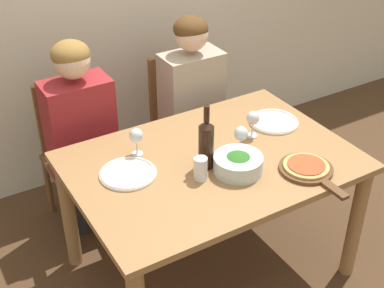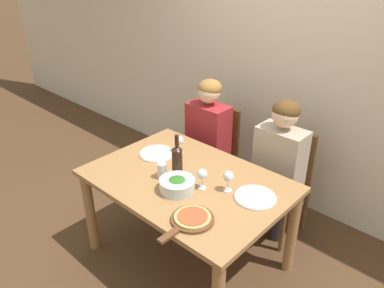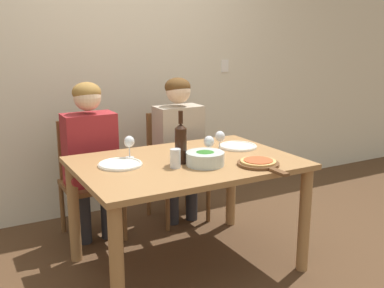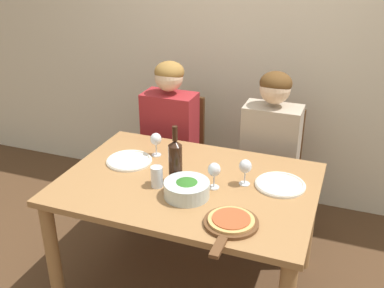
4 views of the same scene
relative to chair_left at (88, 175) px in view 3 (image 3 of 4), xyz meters
name	(u,v)px [view 3 (image 3 of 4)]	position (x,y,z in m)	size (l,w,h in m)	color
ground_plane	(187,264)	(0.43, -0.83, -0.48)	(40.00, 40.00, 0.00)	#4C331E
back_wall	(116,58)	(0.43, 0.45, 0.87)	(10.00, 0.06, 2.70)	beige
dining_table	(187,177)	(0.43, -0.83, 0.15)	(1.41, 0.99, 0.75)	#9E7042
chair_left	(88,175)	(0.00, 0.00, 0.00)	(0.42, 0.42, 0.90)	brown
chair_right	(174,162)	(0.75, 0.00, 0.00)	(0.42, 0.42, 0.90)	brown
person_woman	(91,147)	(0.00, -0.11, 0.24)	(0.47, 0.51, 1.21)	#28282D
person_man	(179,137)	(0.75, -0.11, 0.24)	(0.47, 0.51, 1.21)	#28282D
wine_bottle	(181,142)	(0.37, -0.86, 0.40)	(0.08, 0.08, 0.34)	black
broccoli_bowl	(205,158)	(0.48, -0.98, 0.30)	(0.24, 0.24, 0.09)	silver
dinner_plate_left	(120,164)	(0.01, -0.73, 0.27)	(0.28, 0.28, 0.02)	silver
dinner_plate_right	(238,146)	(0.92, -0.70, 0.27)	(0.28, 0.28, 0.02)	silver
pizza_on_board	(259,163)	(0.77, -1.15, 0.28)	(0.26, 0.40, 0.04)	brown
wine_glass_left	(129,143)	(0.12, -0.59, 0.37)	(0.07, 0.07, 0.15)	silver
wine_glass_right	(220,138)	(0.73, -0.75, 0.37)	(0.07, 0.07, 0.15)	silver
wine_glass_centre	(209,143)	(0.58, -0.85, 0.37)	(0.07, 0.07, 0.15)	silver
water_tumbler	(175,158)	(0.29, -0.94, 0.32)	(0.07, 0.07, 0.12)	silver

